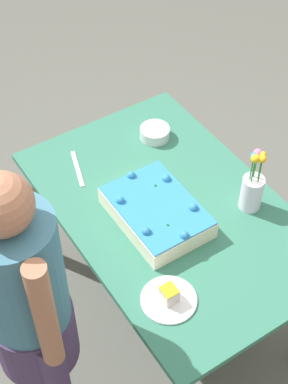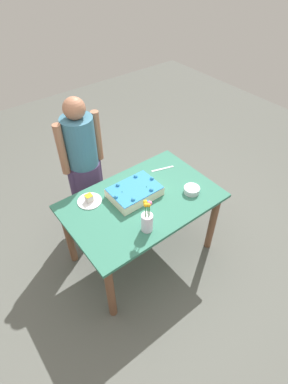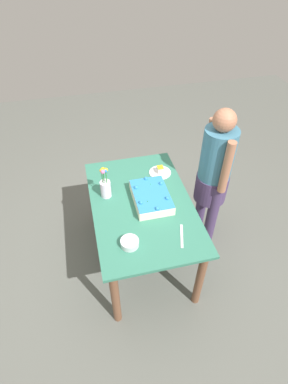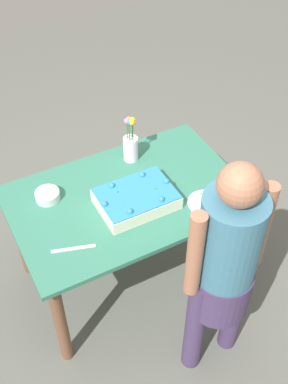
{
  "view_description": "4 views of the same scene",
  "coord_description": "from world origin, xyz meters",
  "px_view_note": "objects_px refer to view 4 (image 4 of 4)",
  "views": [
    {
      "loc": [
        1.33,
        -1.0,
        2.65
      ],
      "look_at": [
        -0.04,
        -0.11,
        0.9
      ],
      "focal_mm": 55.0,
      "sensor_mm": 36.0,
      "label": 1
    },
    {
      "loc": [
        1.14,
        1.49,
        2.61
      ],
      "look_at": [
        -0.02,
        0.0,
        0.85
      ],
      "focal_mm": 28.0,
      "sensor_mm": 36.0,
      "label": 2
    },
    {
      "loc": [
        -1.81,
        0.41,
        2.62
      ],
      "look_at": [
        0.08,
        -0.04,
        0.82
      ],
      "focal_mm": 28.0,
      "sensor_mm": 36.0,
      "label": 3
    },
    {
      "loc": [
        -0.85,
        -1.81,
        2.74
      ],
      "look_at": [
        0.09,
        -0.05,
        0.79
      ],
      "focal_mm": 45.0,
      "sensor_mm": 36.0,
      "label": 4
    }
  ],
  "objects_px": {
    "fruit_bowl": "(48,195)",
    "sheet_cake": "(136,199)",
    "cake_knife": "(73,249)",
    "person_standing": "(225,265)",
    "flower_vase": "(131,145)",
    "serving_plate_with_slice": "(206,201)"
  },
  "relations": [
    {
      "from": "cake_knife",
      "to": "flower_vase",
      "type": "distance_m",
      "value": 0.79
    },
    {
      "from": "cake_knife",
      "to": "person_standing",
      "type": "relative_size",
      "value": 0.16
    },
    {
      "from": "cake_knife",
      "to": "fruit_bowl",
      "type": "bearing_deg",
      "value": 105.89
    },
    {
      "from": "sheet_cake",
      "to": "person_standing",
      "type": "relative_size",
      "value": 0.29
    },
    {
      "from": "fruit_bowl",
      "to": "person_standing",
      "type": "bearing_deg",
      "value": -57.93
    },
    {
      "from": "fruit_bowl",
      "to": "person_standing",
      "type": "distance_m",
      "value": 1.1
    },
    {
      "from": "serving_plate_with_slice",
      "to": "fruit_bowl",
      "type": "height_order",
      "value": "serving_plate_with_slice"
    },
    {
      "from": "flower_vase",
      "to": "serving_plate_with_slice",
      "type": "bearing_deg",
      "value": -70.12
    },
    {
      "from": "sheet_cake",
      "to": "fruit_bowl",
      "type": "height_order",
      "value": "sheet_cake"
    },
    {
      "from": "sheet_cake",
      "to": "cake_knife",
      "type": "bearing_deg",
      "value": -162.97
    },
    {
      "from": "fruit_bowl",
      "to": "sheet_cake",
      "type": "bearing_deg",
      "value": -32.91
    },
    {
      "from": "cake_knife",
      "to": "person_standing",
      "type": "height_order",
      "value": "person_standing"
    },
    {
      "from": "sheet_cake",
      "to": "person_standing",
      "type": "height_order",
      "value": "person_standing"
    },
    {
      "from": "sheet_cake",
      "to": "fruit_bowl",
      "type": "bearing_deg",
      "value": 147.09
    },
    {
      "from": "flower_vase",
      "to": "person_standing",
      "type": "relative_size",
      "value": 0.21
    },
    {
      "from": "cake_knife",
      "to": "fruit_bowl",
      "type": "relative_size",
      "value": 1.64
    },
    {
      "from": "serving_plate_with_slice",
      "to": "fruit_bowl",
      "type": "xyz_separation_m",
      "value": [
        -0.79,
        0.46,
        0.01
      ]
    },
    {
      "from": "sheet_cake",
      "to": "cake_knife",
      "type": "height_order",
      "value": "sheet_cake"
    },
    {
      "from": "flower_vase",
      "to": "person_standing",
      "type": "height_order",
      "value": "person_standing"
    },
    {
      "from": "flower_vase",
      "to": "person_standing",
      "type": "xyz_separation_m",
      "value": [
        -0.01,
        -1.02,
        -0.02
      ]
    },
    {
      "from": "person_standing",
      "to": "sheet_cake",
      "type": "bearing_deg",
      "value": 12.96
    },
    {
      "from": "sheet_cake",
      "to": "fruit_bowl",
      "type": "relative_size",
      "value": 3.05
    }
  ]
}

